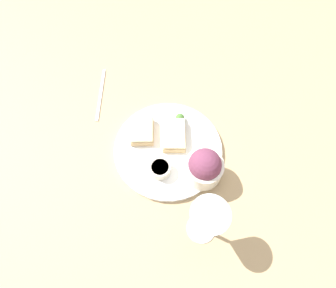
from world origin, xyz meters
name	(u,v)px	position (x,y,z in m)	size (l,w,h in m)	color
ground_plane	(168,150)	(0.00, 0.00, 0.00)	(4.00, 4.00, 0.00)	tan
dinner_plate	(168,149)	(0.00, 0.00, 0.01)	(0.28, 0.28, 0.01)	white
salad_bowl	(204,167)	(-0.06, -0.09, 0.06)	(0.09, 0.09, 0.09)	silver
sauce_ramekin	(160,169)	(-0.07, 0.01, 0.03)	(0.05, 0.05, 0.03)	beige
cheese_toast_near	(174,135)	(0.03, -0.01, 0.03)	(0.10, 0.07, 0.03)	tan
cheese_toast_far	(142,131)	(0.03, 0.07, 0.03)	(0.09, 0.07, 0.03)	tan
wine_glass	(207,219)	(-0.19, -0.10, 0.11)	(0.07, 0.07, 0.16)	silver
garnish	(180,118)	(0.09, -0.02, 0.03)	(0.02, 0.02, 0.02)	#477533
fork	(101,94)	(0.16, 0.22, 0.00)	(0.19, 0.03, 0.01)	silver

